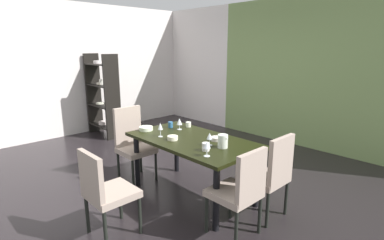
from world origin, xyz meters
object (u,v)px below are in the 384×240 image
Objects in this scene: dining_table at (192,146)px; pitcher_near_shelf at (223,141)px; wine_glass_east at (160,127)px; cup_right at (170,125)px; wine_glass_south at (207,145)px; chair_right_near at (240,189)px; serving_bowl_north at (216,139)px; chair_left_near at (133,141)px; wine_glass_center at (210,136)px; wine_glass_front at (180,122)px; display_shelf at (102,95)px; serving_bowl_corner at (146,128)px; cup_near_window at (206,147)px; chair_head_near at (104,189)px; serving_bowl_left at (173,138)px; cup_rear at (188,124)px; chair_right_far at (270,173)px.

dining_table is 0.50m from pitcher_near_shelf.
wine_glass_east reaches higher than cup_right.
chair_right_near is at bearing 6.84° from wine_glass_south.
wine_glass_east is (-1.30, 0.03, 0.37)m from chair_right_near.
serving_bowl_north is at bearing 122.01° from wine_glass_south.
chair_left_near reaches higher than wine_glass_center.
wine_glass_front reaches higher than cup_right.
wine_glass_center is at bearing -14.96° from wine_glass_front.
wine_glass_east is (-0.89, 0.08, 0.01)m from wine_glass_south.
chair_left_near is 0.60× the size of display_shelf.
serving_bowl_corner is (-1.67, 0.07, 0.26)m from chair_right_near.
chair_left_near is 11.45× the size of cup_near_window.
serving_bowl_corner reaches higher than serving_bowl_north.
wine_glass_south is at bearing 96.84° from chair_right_near.
chair_right_near is 0.76m from wine_glass_center.
wine_glass_front is at bearing 108.98° from chair_head_near.
cup_right is at bearing 173.40° from pitcher_near_shelf.
cup_rear reaches higher than serving_bowl_left.
cup_near_window is (0.55, 0.01, 0.02)m from serving_bowl_left.
chair_left_near is 0.75m from wine_glass_front.
pitcher_near_shelf is (0.82, 0.25, -0.05)m from wine_glass_east.
chair_right_far is 5.26× the size of wine_glass_east.
serving_bowl_north is at bearing 97.63° from chair_right_far.
dining_table is at bearing 105.10° from chair_left_near.
serving_bowl_north is (1.21, 0.42, 0.22)m from chair_left_near.
wine_glass_front reaches higher than wine_glass_center.
chair_right_far reaches higher than pitcher_near_shelf.
chair_right_near is 0.63m from pitcher_near_shelf.
chair_head_near is 6.05× the size of wine_glass_center.
chair_right_near is at bearing -17.21° from wine_glass_front.
serving_bowl_corner is at bearing 179.82° from cup_near_window.
pitcher_near_shelf reaches higher than serving_bowl_north.
chair_right_far is at bearing -3.21° from display_shelf.
chair_right_far is 7.42× the size of serving_bowl_left.
wine_glass_front is at bearing 179.50° from serving_bowl_north.
chair_right_far is 0.62m from pitcher_near_shelf.
dining_table is 1.81× the size of chair_head_near.
chair_left_near is at bearing -169.87° from wine_glass_center.
cup_near_window reaches higher than cup_right.
wine_glass_center is at bearing 100.13° from chair_left_near.
dining_table is 10.76× the size of pitcher_near_shelf.
chair_head_near is 0.88× the size of chair_left_near.
chair_left_near is at bearing -160.65° from serving_bowl_north.
chair_left_near is 7.39× the size of serving_bowl_north.
serving_bowl_north is (3.53, -0.33, -0.09)m from display_shelf.
pitcher_near_shelf is (0.93, -0.33, 0.04)m from cup_rear.
serving_bowl_north is at bearing 147.58° from pitcher_near_shelf.
chair_head_near reaches higher than cup_rear.
serving_bowl_north is 0.72m from cup_rear.
cup_rear is at bearing 142.29° from dining_table.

